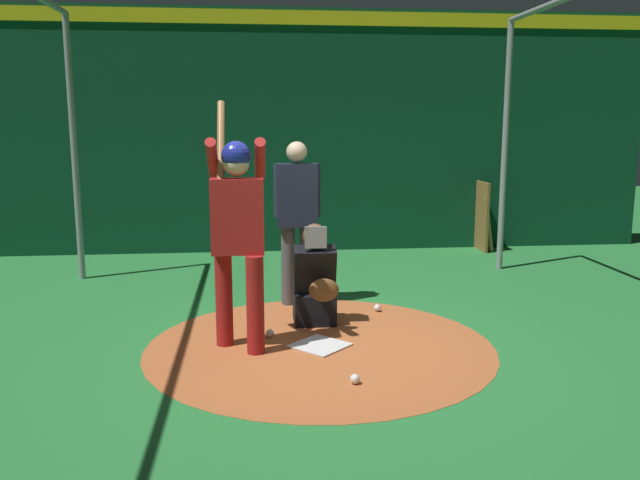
% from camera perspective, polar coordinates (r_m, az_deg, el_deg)
% --- Properties ---
extents(ground_plane, '(27.00, 27.00, 0.00)m').
position_cam_1_polar(ground_plane, '(5.81, 0.00, -9.25)').
color(ground_plane, '#287A38').
extents(dirt_circle, '(3.05, 3.05, 0.01)m').
position_cam_1_polar(dirt_circle, '(5.81, 0.00, -9.23)').
color(dirt_circle, '#B76033').
rests_on(dirt_circle, ground).
extents(home_plate, '(0.59, 0.59, 0.01)m').
position_cam_1_polar(home_plate, '(5.81, 0.00, -9.14)').
color(home_plate, white).
rests_on(home_plate, dirt_circle).
extents(batter, '(0.68, 0.49, 2.13)m').
position_cam_1_polar(batter, '(5.54, -7.22, 1.34)').
color(batter, maroon).
rests_on(batter, ground).
extents(catcher, '(0.58, 0.40, 0.99)m').
position_cam_1_polar(catcher, '(6.35, -0.43, -3.89)').
color(catcher, black).
rests_on(catcher, ground).
extents(umpire, '(0.22, 0.49, 1.74)m').
position_cam_1_polar(umpire, '(6.93, -2.00, 2.27)').
color(umpire, '#4C4C51').
rests_on(umpire, ground).
extents(back_wall, '(0.22, 11.00, 3.57)m').
position_cam_1_polar(back_wall, '(9.93, -2.69, 9.40)').
color(back_wall, '#0C3D26').
rests_on(back_wall, ground).
extents(cage_frame, '(5.77, 5.51, 3.24)m').
position_cam_1_polar(cage_frame, '(5.49, 0.00, 13.47)').
color(cage_frame, gray).
rests_on(cage_frame, ground).
extents(bat_rack, '(0.70, 0.19, 1.05)m').
position_cam_1_polar(bat_rack, '(10.38, 13.83, 1.94)').
color(bat_rack, olive).
rests_on(bat_rack, ground).
extents(baseball_0, '(0.07, 0.07, 0.07)m').
position_cam_1_polar(baseball_0, '(6.85, 5.01, -5.89)').
color(baseball_0, white).
rests_on(baseball_0, dirt_circle).
extents(baseball_1, '(0.07, 0.07, 0.07)m').
position_cam_1_polar(baseball_1, '(6.04, -4.38, -8.09)').
color(baseball_1, white).
rests_on(baseball_1, dirt_circle).
extents(baseball_2, '(0.07, 0.07, 0.07)m').
position_cam_1_polar(baseball_2, '(5.02, 3.06, -11.97)').
color(baseball_2, white).
rests_on(baseball_2, dirt_circle).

